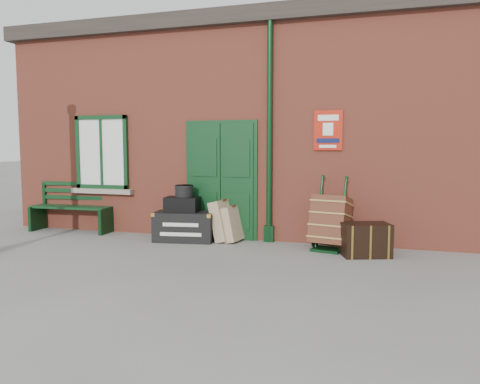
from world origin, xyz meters
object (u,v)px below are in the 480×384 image
at_px(bench, 73,206).
at_px(porter_trolley, 330,222).
at_px(dark_trunk, 366,240).
at_px(houdini_trunk, 185,226).

xyz_separation_m(bench, porter_trolley, (5.35, -0.24, -0.05)).
bearing_deg(porter_trolley, bench, -170.25).
bearing_deg(bench, porter_trolley, -4.64).
height_order(bench, dark_trunk, bench).
bearing_deg(dark_trunk, bench, 154.64).
bearing_deg(dark_trunk, houdini_trunk, 154.95).
bearing_deg(porter_trolley, houdini_trunk, -167.08).
relative_size(bench, porter_trolley, 1.39).
xyz_separation_m(houdini_trunk, porter_trolley, (2.69, 0.03, 0.20)).
height_order(bench, porter_trolley, porter_trolley).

